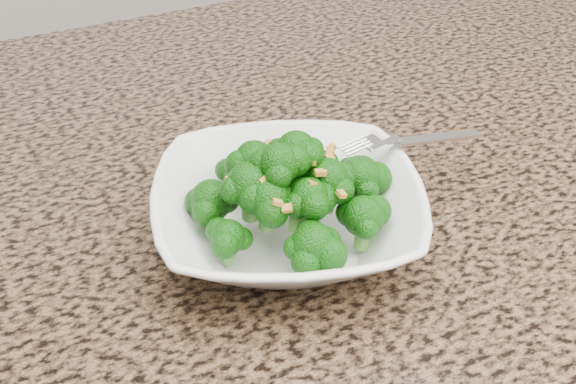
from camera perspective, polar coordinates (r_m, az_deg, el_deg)
granite_counter at (r=0.72m, az=6.63°, el=-0.15°), size 1.64×1.04×0.03m
bowl at (r=0.62m, az=0.00°, el=-1.66°), size 0.30×0.30×0.06m
broccoli_pile at (r=0.58m, az=0.00°, el=3.22°), size 0.20×0.20×0.07m
garlic_topping at (r=0.56m, az=0.00°, el=6.40°), size 0.12×0.12×0.01m
fork at (r=0.66m, az=8.35°, el=4.00°), size 0.18×0.04×0.01m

